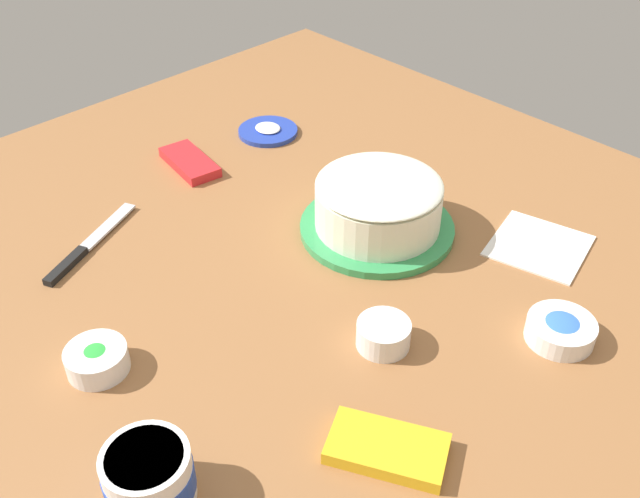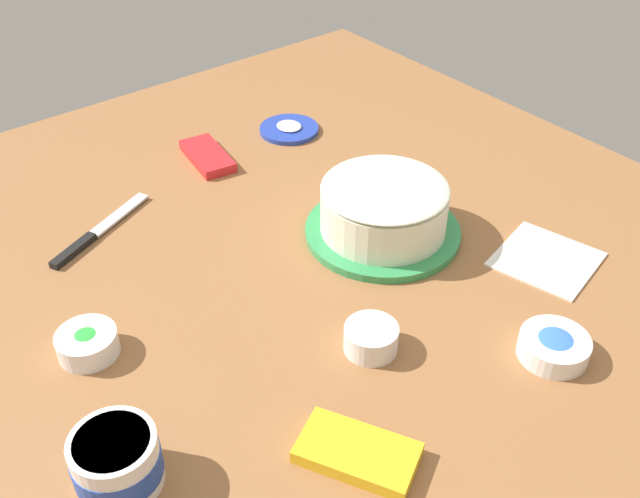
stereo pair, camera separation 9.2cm
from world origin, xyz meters
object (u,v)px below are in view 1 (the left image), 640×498
Objects in this scene: sprinkle_bowl_blue at (561,329)px; candy_box_upper at (190,162)px; frosted_cake at (379,208)px; spreading_knife at (84,249)px; sprinkle_bowl_pink at (383,334)px; paper_napkin at (539,245)px; sprinkle_bowl_green at (97,359)px; frosting_tub at (149,476)px; frosting_tub_lid at (268,131)px; candy_box_lower at (387,449)px.

sprinkle_bowl_blue is 0.70× the size of candy_box_upper.
frosted_cake is 0.50m from spreading_knife.
candy_box_upper is at bearing 108.95° from spreading_knife.
paper_napkin is (0.03, 0.36, -0.02)m from sprinkle_bowl_pink.
frosting_tub is at bearing -15.42° from sprinkle_bowl_green.
frosted_cake is 0.36m from sprinkle_bowl_blue.
paper_napkin is at bearing 86.19° from frosting_tub.
frosting_tub reaches higher than candy_box_upper.
candy_box_lower is at bearing -30.96° from frosting_tub_lid.
candy_box_lower and candy_box_upper have the same top height.
sprinkle_bowl_blue is at bearing -1.02° from frosted_cake.
frosting_tub is at bearing -93.03° from sprinkle_bowl_pink.
frosting_tub_lid is at bearing -173.62° from paper_napkin.
candy_box_upper is at bearing -165.61° from frosted_cake.
sprinkle_bowl_pink is at bearing -131.53° from sprinkle_bowl_blue.
frosting_tub_lid is at bearing 172.43° from sprinkle_bowl_blue.
paper_napkin is (-0.14, 0.17, -0.01)m from sprinkle_bowl_blue.
candy_box_lower is at bearing -8.88° from candy_box_upper.
sprinkle_bowl_blue is at bearing 16.20° from candy_box_upper.
sprinkle_bowl_green is at bearing 164.58° from frosting_tub.
sprinkle_bowl_green is 0.57× the size of paper_napkin.
sprinkle_bowl_pink reaches higher than sprinkle_bowl_blue.
sprinkle_bowl_pink is 0.55× the size of candy_box_upper.
candy_box_upper reaches higher than spreading_knife.
spreading_knife is at bearing -149.70° from sprinkle_bowl_blue.
spreading_knife is 1.53× the size of candy_box_lower.
candy_box_lower is (0.72, -0.43, 0.00)m from frosting_tub_lid.
candy_box_lower is at bearing 25.70° from sprinkle_bowl_green.
frosted_cake is 2.55× the size of frosting_tub.
sprinkle_bowl_pink reaches higher than sprinkle_bowl_green.
candy_box_upper is at bearing -91.75° from frosting_tub_lid.
frosting_tub is at bearing -150.07° from candy_box_lower.
sprinkle_bowl_blue is at bearing 48.47° from sprinkle_bowl_pink.
frosted_cake is 0.28m from sprinkle_bowl_pink.
frosted_cake is at bearing 52.42° from spreading_knife.
frosting_tub_lid is 1.60× the size of sprinkle_bowl_pink.
sprinkle_bowl_pink is 0.60m from candy_box_upper.
sprinkle_bowl_pink is 0.19m from candy_box_lower.
paper_napkin is at bearing 32.14° from candy_box_upper.
sprinkle_bowl_pink is 0.40m from sprinkle_bowl_green.
sprinkle_bowl_blue is at bearing -7.57° from frosting_tub_lid.
sprinkle_bowl_blue is (0.19, 0.57, -0.02)m from frosting_tub.
frosting_tub is 0.72× the size of candy_box_lower.
frosted_cake is 1.83× the size of candy_box_lower.
frosting_tub is 0.28m from candy_box_lower.
spreading_knife is 2.87× the size of sprinkle_bowl_pink.
frosting_tub reaches higher than paper_napkin.
spreading_knife is 0.31m from candy_box_upper.
frosting_tub_lid is at bearing 100.87° from spreading_knife.
frosting_tub_lid is (-0.40, 0.09, -0.04)m from frosted_cake.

